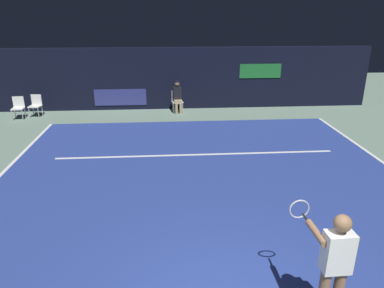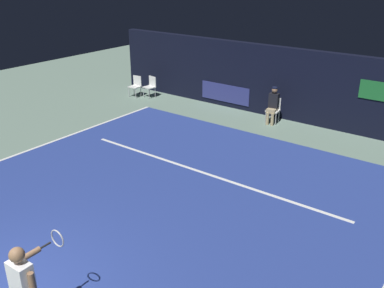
{
  "view_description": "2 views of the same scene",
  "coord_description": "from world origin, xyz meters",
  "px_view_note": "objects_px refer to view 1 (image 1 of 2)",
  "views": [
    {
      "loc": [
        -0.84,
        -3.6,
        4.02
      ],
      "look_at": [
        -0.2,
        5.14,
        0.73
      ],
      "focal_mm": 33.28,
      "sensor_mm": 36.0,
      "label": 1
    },
    {
      "loc": [
        6.08,
        -2.5,
        5.32
      ],
      "look_at": [
        -0.15,
        5.79,
        0.95
      ],
      "focal_mm": 40.24,
      "sensor_mm": 36.0,
      "label": 2
    }
  ],
  "objects_px": {
    "tennis_player": "(334,264)",
    "line_judge_on_chair": "(177,97)",
    "courtside_chair_near": "(18,107)",
    "tennis_ball": "(326,241)",
    "courtside_chair_far": "(36,104)"
  },
  "relations": [
    {
      "from": "courtside_chair_far",
      "to": "tennis_ball",
      "type": "bearing_deg",
      "value": -48.08
    },
    {
      "from": "tennis_player",
      "to": "tennis_ball",
      "type": "distance_m",
      "value": 2.13
    },
    {
      "from": "tennis_player",
      "to": "line_judge_on_chair",
      "type": "xyz_separation_m",
      "value": [
        -1.62,
        10.94,
        -0.3
      ]
    },
    {
      "from": "tennis_player",
      "to": "tennis_ball",
      "type": "bearing_deg",
      "value": 65.77
    },
    {
      "from": "tennis_player",
      "to": "line_judge_on_chair",
      "type": "bearing_deg",
      "value": 98.43
    },
    {
      "from": "courtside_chair_far",
      "to": "tennis_ball",
      "type": "xyz_separation_m",
      "value": [
        8.12,
        -9.04,
        -0.46
      ]
    },
    {
      "from": "tennis_player",
      "to": "courtside_chair_far",
      "type": "distance_m",
      "value": 13.05
    },
    {
      "from": "line_judge_on_chair",
      "to": "courtside_chair_far",
      "type": "distance_m",
      "value": 5.71
    },
    {
      "from": "tennis_player",
      "to": "courtside_chair_far",
      "type": "height_order",
      "value": "tennis_player"
    },
    {
      "from": "courtside_chair_far",
      "to": "tennis_ball",
      "type": "distance_m",
      "value": 12.16
    },
    {
      "from": "courtside_chair_far",
      "to": "tennis_player",
      "type": "bearing_deg",
      "value": -55.78
    },
    {
      "from": "tennis_ball",
      "to": "courtside_chair_far",
      "type": "bearing_deg",
      "value": 131.92
    },
    {
      "from": "line_judge_on_chair",
      "to": "courtside_chair_near",
      "type": "distance_m",
      "value": 6.29
    },
    {
      "from": "tennis_player",
      "to": "courtside_chair_near",
      "type": "bearing_deg",
      "value": 127.04
    },
    {
      "from": "line_judge_on_chair",
      "to": "tennis_ball",
      "type": "xyz_separation_m",
      "value": [
        2.41,
        -9.2,
        -0.64
      ]
    }
  ]
}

